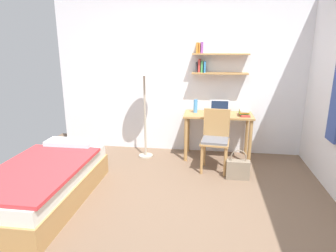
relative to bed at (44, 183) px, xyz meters
name	(u,v)px	position (x,y,z in m)	size (l,w,h in m)	color
ground_plane	(167,208)	(1.47, 0.04, -0.24)	(5.28, 5.28, 0.00)	brown
wall_back	(184,77)	(1.49, 2.06, 1.07)	(4.40, 0.27, 2.60)	white
bed	(44,183)	(0.00, 0.00, 0.00)	(0.95, 1.87, 0.54)	#B2844C
desk	(218,123)	(2.07, 1.74, 0.37)	(1.10, 0.53, 0.75)	#B2844C
desk_chair	(215,137)	(2.03, 1.25, 0.26)	(0.44, 0.43, 0.91)	#B2844C
standing_lamp	(144,72)	(0.89, 1.62, 1.17)	(0.40, 0.40, 1.60)	#B2A893
laptop	(220,110)	(2.09, 1.81, 0.56)	(0.31, 0.23, 0.21)	#B7BABF
water_bottle	(196,106)	(1.70, 1.79, 0.62)	(0.07, 0.07, 0.22)	#4C99DB
book_stack	(244,112)	(2.47, 1.67, 0.56)	(0.17, 0.25, 0.11)	#D13D38
handbag	(238,169)	(2.35, 0.96, -0.09)	(0.32, 0.13, 0.43)	gray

